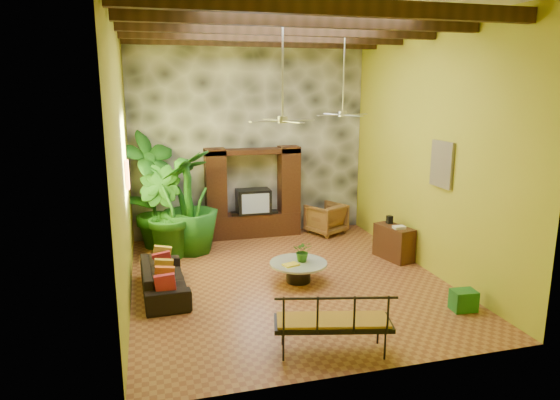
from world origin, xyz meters
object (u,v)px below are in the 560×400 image
object	(u,v)px
tall_plant_a	(152,191)
coffee_table	(298,269)
ceiling_fan_back	(343,104)
iron_bench	(335,320)
tall_plant_b	(164,213)
tall_plant_c	(189,202)
entertainment_center	(253,199)
sofa	(164,279)
side_console	(394,243)
wicker_armchair	(326,219)
ceiling_fan_front	(283,108)
green_bin	(464,300)

from	to	relation	value
tall_plant_a	coffee_table	size ratio (longest dim) A/B	2.46
ceiling_fan_back	iron_bench	xyz separation A→B (m)	(-1.73, -4.15, -2.87)
tall_plant_b	tall_plant_c	size ratio (longest dim) A/B	0.86
entertainment_center	coffee_table	bearing A→B (deg)	-86.64
coffee_table	sofa	bearing A→B (deg)	178.24
ceiling_fan_back	tall_plant_a	bearing A→B (deg)	158.77
side_console	coffee_table	bearing A→B (deg)	-177.19
wicker_armchair	ceiling_fan_front	bearing A→B (deg)	30.37
tall_plant_a	coffee_table	bearing A→B (deg)	-47.59
entertainment_center	tall_plant_a	size ratio (longest dim) A/B	0.86
iron_bench	entertainment_center	bearing A→B (deg)	102.42
iron_bench	green_bin	xyz separation A→B (m)	(2.69, 0.79, -0.35)
tall_plant_c	side_console	bearing A→B (deg)	-21.30
coffee_table	side_console	world-z (taller)	side_console
iron_bench	coffee_table	bearing A→B (deg)	96.98
wicker_armchair	tall_plant_a	world-z (taller)	tall_plant_a
tall_plant_a	iron_bench	size ratio (longest dim) A/B	1.58
wicker_armchair	coffee_table	distance (m)	3.47
green_bin	ceiling_fan_front	bearing A→B (deg)	147.51
ceiling_fan_front	green_bin	size ratio (longest dim) A/B	4.53
entertainment_center	green_bin	world-z (taller)	entertainment_center
coffee_table	green_bin	bearing A→B (deg)	-40.18
ceiling_fan_front	iron_bench	bearing A→B (deg)	-88.52
entertainment_center	iron_bench	size ratio (longest dim) A/B	1.36
ceiling_fan_front	tall_plant_b	size ratio (longest dim) A/B	0.90
ceiling_fan_back	entertainment_center	bearing A→B (deg)	129.57
green_bin	ceiling_fan_back	bearing A→B (deg)	105.89
tall_plant_b	coffee_table	xyz separation A→B (m)	(2.46, -2.19, -0.78)
ceiling_fan_front	ceiling_fan_back	distance (m)	2.41
ceiling_fan_back	iron_bench	size ratio (longest dim) A/B	1.05
coffee_table	iron_bench	bearing A→B (deg)	-96.70
iron_bench	tall_plant_c	bearing A→B (deg)	120.33
tall_plant_b	tall_plant_a	bearing A→B (deg)	107.31
ceiling_fan_front	tall_plant_a	world-z (taller)	ceiling_fan_front
tall_plant_c	coffee_table	size ratio (longest dim) A/B	2.11
ceiling_fan_front	tall_plant_b	bearing A→B (deg)	130.36
tall_plant_a	side_console	bearing A→B (deg)	-23.35
entertainment_center	tall_plant_a	world-z (taller)	tall_plant_a
wicker_armchair	coffee_table	world-z (taller)	wicker_armchair
entertainment_center	sofa	bearing A→B (deg)	-126.66
ceiling_fan_back	sofa	world-z (taller)	ceiling_fan_back
tall_plant_b	wicker_armchair	bearing A→B (deg)	11.29
ceiling_fan_front	tall_plant_b	distance (m)	3.98
iron_bench	green_bin	world-z (taller)	iron_bench
wicker_armchair	tall_plant_c	world-z (taller)	tall_plant_c
ceiling_fan_front	wicker_armchair	size ratio (longest dim) A/B	2.12
coffee_table	green_bin	distance (m)	3.09
ceiling_fan_back	ceiling_fan_front	bearing A→B (deg)	-138.37
entertainment_center	tall_plant_a	xyz separation A→B (m)	(-2.51, -0.34, 0.43)
ceiling_fan_back	green_bin	distance (m)	4.75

